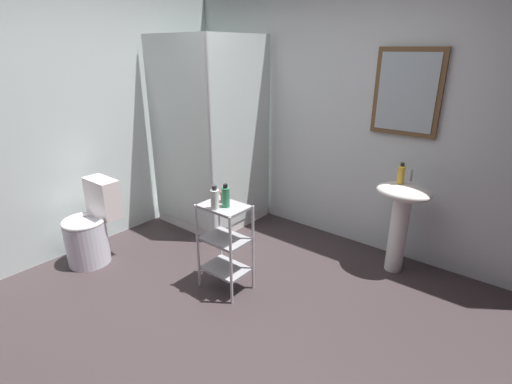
# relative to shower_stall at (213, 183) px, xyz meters

# --- Properties ---
(ground_plane) EXTENTS (4.20, 4.20, 0.02)m
(ground_plane) POSITION_rel_shower_stall_xyz_m (1.20, -1.22, -0.47)
(ground_plane) COLOR #382D2F
(wall_back) EXTENTS (4.20, 0.14, 2.50)m
(wall_back) POSITION_rel_shower_stall_xyz_m (1.21, 0.62, 0.79)
(wall_back) COLOR silver
(wall_back) RESTS_ON ground_plane
(wall_left) EXTENTS (0.10, 4.20, 2.50)m
(wall_left) POSITION_rel_shower_stall_xyz_m (-0.65, -1.22, 0.79)
(wall_left) COLOR silver
(wall_left) RESTS_ON ground_plane
(shower_stall) EXTENTS (0.92, 0.92, 2.00)m
(shower_stall) POSITION_rel_shower_stall_xyz_m (0.00, 0.00, 0.00)
(shower_stall) COLOR white
(shower_stall) RESTS_ON ground_plane
(pedestal_sink) EXTENTS (0.46, 0.37, 0.81)m
(pedestal_sink) POSITION_rel_shower_stall_xyz_m (1.96, 0.30, 0.12)
(pedestal_sink) COLOR white
(pedestal_sink) RESTS_ON ground_plane
(sink_faucet) EXTENTS (0.03, 0.03, 0.10)m
(sink_faucet) POSITION_rel_shower_stall_xyz_m (1.96, 0.42, 0.40)
(sink_faucet) COLOR silver
(sink_faucet) RESTS_ON pedestal_sink
(toilet) EXTENTS (0.37, 0.49, 0.76)m
(toilet) POSITION_rel_shower_stall_xyz_m (-0.28, -1.30, -0.15)
(toilet) COLOR white
(toilet) RESTS_ON ground_plane
(storage_cart) EXTENTS (0.38, 0.28, 0.74)m
(storage_cart) POSITION_rel_shower_stall_xyz_m (0.98, -0.85, -0.03)
(storage_cart) COLOR silver
(storage_cart) RESTS_ON ground_plane
(hand_soap_bottle) EXTENTS (0.06, 0.06, 0.18)m
(hand_soap_bottle) POSITION_rel_shower_stall_xyz_m (1.92, 0.29, 0.43)
(hand_soap_bottle) COLOR gold
(hand_soap_bottle) RESTS_ON pedestal_sink
(body_wash_bottle_green) EXTENTS (0.06, 0.06, 0.18)m
(body_wash_bottle_green) POSITION_rel_shower_stall_xyz_m (1.01, -0.86, 0.36)
(body_wash_bottle_green) COLOR #368A5C
(body_wash_bottle_green) RESTS_ON storage_cart
(lotion_bottle_white) EXTENTS (0.06, 0.06, 0.19)m
(lotion_bottle_white) POSITION_rel_shower_stall_xyz_m (0.98, -0.94, 0.36)
(lotion_bottle_white) COLOR white
(lotion_bottle_white) RESTS_ON storage_cart
(rinse_cup) EXTENTS (0.07, 0.07, 0.09)m
(rinse_cup) POSITION_rel_shower_stall_xyz_m (0.94, -0.79, 0.32)
(rinse_cup) COLOR #B24742
(rinse_cup) RESTS_ON storage_cart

